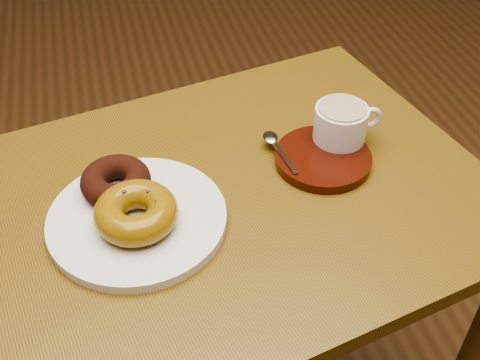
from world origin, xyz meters
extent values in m
plane|color=#503219|center=(0.00, 0.00, 0.00)|extent=(6.00, 6.00, 0.00)
cube|color=brown|center=(0.05, -0.27, 0.70)|extent=(0.86, 0.71, 0.03)
cylinder|color=#4E3916|center=(-0.33, -0.10, 0.34)|extent=(0.04, 0.04, 0.68)
cylinder|color=#4E3916|center=(0.34, 0.04, 0.34)|extent=(0.04, 0.04, 0.68)
cylinder|color=silver|center=(-0.08, -0.30, 0.72)|extent=(0.34, 0.34, 0.01)
torus|color=black|center=(-0.10, -0.24, 0.74)|extent=(0.14, 0.14, 0.04)
torus|color=#825E0E|center=(-0.08, -0.32, 0.75)|extent=(0.14, 0.14, 0.04)
cube|color=#432716|center=(-0.04, -0.32, 0.76)|extent=(0.01, 0.00, 0.00)
cube|color=#432716|center=(-0.05, -0.30, 0.76)|extent=(0.01, 0.01, 0.00)
cube|color=#432716|center=(-0.06, -0.28, 0.76)|extent=(0.01, 0.01, 0.00)
cube|color=#432716|center=(-0.08, -0.28, 0.76)|extent=(0.01, 0.01, 0.00)
cube|color=#432716|center=(-0.10, -0.29, 0.76)|extent=(0.01, 0.01, 0.00)
cube|color=#432716|center=(-0.11, -0.31, 0.76)|extent=(0.01, 0.01, 0.00)
cube|color=#432716|center=(-0.11, -0.33, 0.76)|extent=(0.01, 0.01, 0.00)
cube|color=#432716|center=(-0.10, -0.34, 0.76)|extent=(0.01, 0.01, 0.00)
cube|color=#432716|center=(-0.08, -0.35, 0.76)|extent=(0.01, 0.01, 0.00)
cube|color=#432716|center=(-0.06, -0.35, 0.76)|extent=(0.01, 0.01, 0.00)
cube|color=#432716|center=(-0.05, -0.34, 0.76)|extent=(0.01, 0.01, 0.00)
cylinder|color=#320D06|center=(0.21, -0.24, 0.72)|extent=(0.17, 0.17, 0.02)
cylinder|color=silver|center=(0.25, -0.21, 0.75)|extent=(0.08, 0.08, 0.05)
cylinder|color=brown|center=(0.25, -0.21, 0.78)|extent=(0.07, 0.07, 0.00)
torus|color=silver|center=(0.30, -0.21, 0.76)|extent=(0.04, 0.01, 0.04)
ellipsoid|color=silver|center=(0.15, -0.19, 0.73)|extent=(0.02, 0.03, 0.01)
cube|color=silver|center=(0.15, -0.23, 0.73)|extent=(0.02, 0.09, 0.00)
camera|label=1|loc=(-0.08, -0.89, 1.30)|focal=45.00mm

